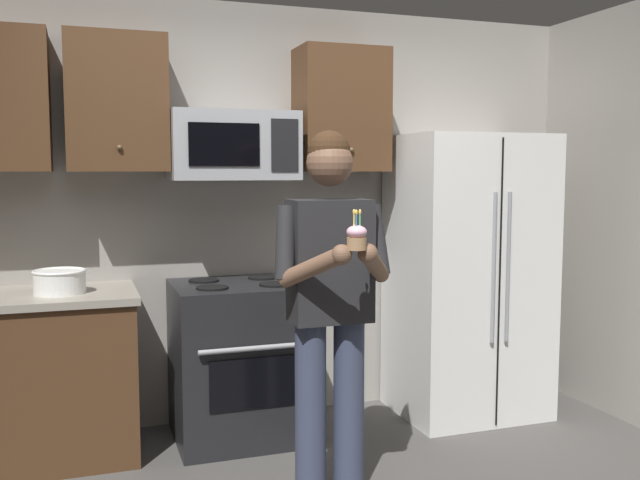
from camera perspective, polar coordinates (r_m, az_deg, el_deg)
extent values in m
cube|color=gray|center=(4.50, -5.86, 2.11)|extent=(4.40, 0.10, 2.60)
cube|color=black|center=(4.23, -6.54, -9.68)|extent=(0.76, 0.66, 0.92)
cube|color=black|center=(3.92, -5.46, -11.49)|extent=(0.48, 0.01, 0.28)
cylinder|color=#99999E|center=(3.85, -5.40, -8.74)|extent=(0.60, 0.03, 0.03)
cylinder|color=black|center=(3.96, -8.73, -3.85)|extent=(0.18, 0.18, 0.01)
cylinder|color=black|center=(4.04, -3.69, -3.61)|extent=(0.18, 0.18, 0.01)
cylinder|color=black|center=(4.23, -9.40, -3.25)|extent=(0.18, 0.18, 0.01)
cylinder|color=black|center=(4.31, -4.67, -3.05)|extent=(0.18, 0.18, 0.01)
cube|color=#9EA0A5|center=(4.20, -7.09, 7.58)|extent=(0.74, 0.40, 0.40)
cube|color=black|center=(3.98, -7.75, 7.68)|extent=(0.40, 0.01, 0.24)
cube|color=black|center=(4.07, -2.87, 7.68)|extent=(0.16, 0.01, 0.30)
cube|color=white|center=(4.65, 11.89, -2.83)|extent=(0.90, 0.72, 1.80)
cylinder|color=gray|center=(4.30, 13.90, -2.22)|extent=(0.02, 0.02, 0.90)
cylinder|color=gray|center=(4.35, 15.01, -2.15)|extent=(0.02, 0.02, 0.90)
cube|color=black|center=(4.35, 14.35, -3.47)|extent=(0.01, 0.01, 1.74)
cube|color=#4C301C|center=(4.18, -16.18, 10.57)|extent=(0.55, 0.34, 0.76)
sphere|color=brown|center=(3.98, -15.95, 7.23)|extent=(0.03, 0.03, 0.03)
cube|color=#4C301C|center=(4.46, 1.72, 10.46)|extent=(0.55, 0.34, 0.76)
sphere|color=brown|center=(4.28, 2.57, 7.31)|extent=(0.03, 0.03, 0.03)
cylinder|color=white|center=(4.01, -20.36, -3.23)|extent=(0.27, 0.27, 0.12)
torus|color=white|center=(4.00, -20.38, -2.39)|extent=(0.28, 0.28, 0.02)
cylinder|color=#383F59|center=(3.46, -0.84, -13.68)|extent=(0.15, 0.15, 0.86)
cylinder|color=#383F59|center=(3.52, 2.34, -13.33)|extent=(0.15, 0.15, 0.86)
cube|color=#262628|center=(3.32, 0.78, -1.69)|extent=(0.38, 0.22, 0.58)
sphere|color=brown|center=(3.30, 0.80, 6.27)|extent=(0.22, 0.22, 0.22)
sphere|color=#382314|center=(3.31, 0.74, 7.13)|extent=(0.20, 0.20, 0.20)
cylinder|color=#262628|center=(3.21, -2.81, -0.24)|extent=(0.15, 0.18, 0.35)
cylinder|color=brown|center=(3.10, -0.64, -2.25)|extent=(0.26, 0.33, 0.21)
sphere|color=brown|center=(3.00, 1.77, -1.20)|extent=(0.09, 0.09, 0.09)
cylinder|color=#262628|center=(3.37, 4.57, 0.02)|extent=(0.15, 0.18, 0.35)
cylinder|color=brown|center=(3.20, 4.46, -2.01)|extent=(0.26, 0.33, 0.21)
sphere|color=brown|center=(3.04, 3.89, -1.11)|extent=(0.09, 0.09, 0.09)
cylinder|color=#A87F56|center=(2.99, 2.99, -0.29)|extent=(0.08, 0.08, 0.06)
ellipsoid|color=#F2B2CC|center=(2.99, 2.99, 0.65)|extent=(0.09, 0.09, 0.06)
cylinder|color=#4CBF66|center=(2.99, 3.26, 1.56)|extent=(0.01, 0.01, 0.06)
ellipsoid|color=#FFD159|center=(2.99, 3.26, 2.28)|extent=(0.01, 0.01, 0.02)
cylinder|color=#F2D84C|center=(2.99, 2.77, 1.57)|extent=(0.01, 0.01, 0.06)
ellipsoid|color=#FFD159|center=(2.99, 2.78, 2.29)|extent=(0.01, 0.01, 0.02)
cylinder|color=#4C7FE5|center=(2.97, 2.96, 1.54)|extent=(0.01, 0.01, 0.06)
ellipsoid|color=#FFD159|center=(2.97, 2.96, 2.26)|extent=(0.01, 0.01, 0.02)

